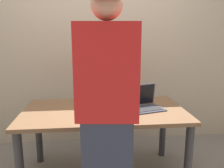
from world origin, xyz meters
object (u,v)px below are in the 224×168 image
object	(u,v)px
beer_bottle_amber	(89,94)
beer_bottle_brown	(104,97)
laptop	(144,103)
person_figure	(107,115)

from	to	relation	value
beer_bottle_amber	beer_bottle_brown	bearing A→B (deg)	-34.33
laptop	beer_bottle_brown	size ratio (longest dim) A/B	1.22
beer_bottle_amber	person_figure	xyz separation A→B (m)	(0.13, -0.79, 0.05)
laptop	person_figure	bearing A→B (deg)	-123.32
laptop	beer_bottle_brown	xyz separation A→B (m)	(-0.39, 0.06, 0.06)
laptop	beer_bottle_brown	bearing A→B (deg)	170.75
beer_bottle_brown	beer_bottle_amber	bearing A→B (deg)	145.67
laptop	person_figure	size ratio (longest dim) A/B	0.21
beer_bottle_amber	person_figure	bearing A→B (deg)	-80.95
laptop	beer_bottle_amber	size ratio (longest dim) A/B	1.25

